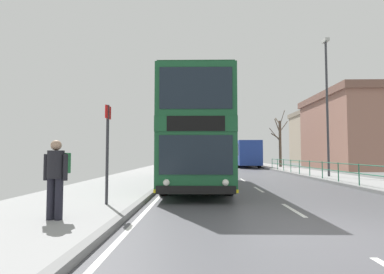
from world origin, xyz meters
TOP-DOWN VIEW (x-y plane):
  - ground at (-0.72, -0.00)m, footprint 15.80×140.00m
  - double_decker_bus_main at (-2.68, 8.83)m, footprint 2.76×11.23m
  - background_bus_far_lane at (2.78, 31.01)m, footprint 2.66×10.48m
  - pedestrian_railing_far_kerb at (4.45, 10.75)m, footprint 0.05×25.91m
  - pedestrian_with_backpack at (-5.56, 0.61)m, footprint 0.55×0.55m
  - bus_stop_sign_near at (-5.08, 2.59)m, footprint 0.08×0.44m
  - street_lamp_far_side at (5.49, 13.36)m, footprint 0.28×0.60m
  - bare_tree_far_00 at (6.29, 27.80)m, footprint 1.91×2.57m
  - background_building_00 at (15.55, 26.06)m, footprint 11.62×12.37m
  - background_building_01 at (17.90, 43.63)m, footprint 8.43×13.41m

SIDE VIEW (x-z plane):
  - ground at x=-0.72m, z-range -0.06..0.14m
  - pedestrian_railing_far_kerb at x=4.45m, z-range 0.31..1.26m
  - pedestrian_with_backpack at x=-5.56m, z-range 0.28..1.95m
  - background_bus_far_lane at x=2.78m, z-range 0.15..3.13m
  - bus_stop_sign_near at x=-5.08m, z-range 0.45..3.19m
  - double_decker_bus_main at x=-2.68m, z-range 0.11..4.53m
  - bare_tree_far_00 at x=6.29m, z-range -0.04..5.99m
  - background_building_00 at x=15.55m, z-range 0.03..7.84m
  - background_building_01 at x=17.90m, z-range 0.03..8.71m
  - street_lamp_far_side at x=5.49m, z-range 0.76..9.44m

